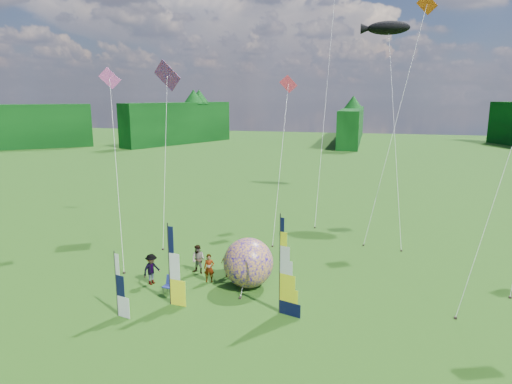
% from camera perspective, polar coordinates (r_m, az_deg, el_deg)
% --- Properties ---
extents(ground, '(220.00, 220.00, 0.00)m').
position_cam_1_polar(ground, '(19.99, -0.02, -18.19)').
color(ground, '#2C580E').
rests_on(ground, ground).
extents(treeline_ring, '(210.00, 210.00, 8.00)m').
position_cam_1_polar(treeline_ring, '(18.30, -0.02, -7.30)').
color(treeline_ring, '#0C4811').
rests_on(treeline_ring, ground).
extents(feather_banner_main, '(1.24, 0.48, 4.67)m').
position_cam_1_polar(feather_banner_main, '(21.32, 2.99, -9.23)').
color(feather_banner_main, black).
rests_on(feather_banner_main, ground).
extents(side_banner_left, '(1.10, 0.27, 3.99)m').
position_cam_1_polar(side_banner_left, '(22.66, -10.81, -9.04)').
color(side_banner_left, '#FFF71C').
rests_on(side_banner_left, ground).
extents(side_banner_far, '(0.91, 0.31, 3.06)m').
position_cam_1_polar(side_banner_far, '(22.27, -17.07, -11.05)').
color(side_banner_far, white).
rests_on(side_banner_far, ground).
extents(bol_inflatable, '(3.25, 3.25, 2.67)m').
position_cam_1_polar(bol_inflatable, '(24.51, -0.97, -8.83)').
color(bol_inflatable, '#0D007F').
rests_on(bol_inflatable, ground).
extents(spectator_a, '(0.65, 0.50, 1.58)m').
position_cam_1_polar(spectator_a, '(25.39, -5.88, -9.45)').
color(spectator_a, '#66594C').
rests_on(spectator_a, ground).
extents(spectator_b, '(0.88, 0.56, 1.68)m').
position_cam_1_polar(spectator_b, '(26.62, -7.24, -8.34)').
color(spectator_b, '#66594C').
rests_on(spectator_b, ground).
extents(spectator_c, '(0.79, 1.17, 1.70)m').
position_cam_1_polar(spectator_c, '(25.60, -12.93, -9.38)').
color(spectator_c, '#66594C').
rests_on(spectator_c, ground).
extents(spectator_d, '(0.98, 0.53, 1.59)m').
position_cam_1_polar(spectator_d, '(25.91, -3.44, -8.95)').
color(spectator_d, '#66594C').
rests_on(spectator_d, ground).
extents(camp_chair, '(0.62, 0.62, 0.94)m').
position_cam_1_polar(camp_chair, '(24.39, -10.89, -11.35)').
color(camp_chair, navy).
rests_on(camp_chair, ground).
extents(kite_whale, '(11.30, 17.53, 17.60)m').
position_cam_1_polar(kite_whale, '(36.68, 16.96, 9.55)').
color(kite_whale, black).
rests_on(kite_whale, ground).
extents(kite_rainbow_delta, '(8.75, 12.32, 13.58)m').
position_cam_1_polar(kite_rainbow_delta, '(33.36, -11.34, 6.16)').
color(kite_rainbow_delta, red).
rests_on(kite_rainbow_delta, ground).
extents(kite_parafoil, '(9.38, 10.47, 15.79)m').
position_cam_1_polar(kite_parafoil, '(24.74, 29.17, 5.50)').
color(kite_parafoil, red).
rests_on(kite_parafoil, ground).
extents(small_kite_red, '(5.02, 10.54, 12.11)m').
position_cam_1_polar(small_kite_red, '(33.53, 3.16, 5.14)').
color(small_kite_red, '#DA3149').
rests_on(small_kite_red, ground).
extents(small_kite_orange, '(8.09, 11.48, 18.02)m').
position_cam_1_polar(small_kite_orange, '(34.54, 17.25, 9.76)').
color(small_kite_orange, '#FF570E').
rests_on(small_kite_orange, ground).
extents(small_kite_pink, '(9.77, 11.58, 12.47)m').
position_cam_1_polar(small_kite_pink, '(30.42, -17.15, 4.27)').
color(small_kite_pink, '#F052B6').
rests_on(small_kite_pink, ground).
extents(small_kite_green, '(3.42, 13.33, 21.34)m').
position_cam_1_polar(small_kite_green, '(39.70, 8.82, 12.77)').
color(small_kite_green, green).
rests_on(small_kite_green, ground).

